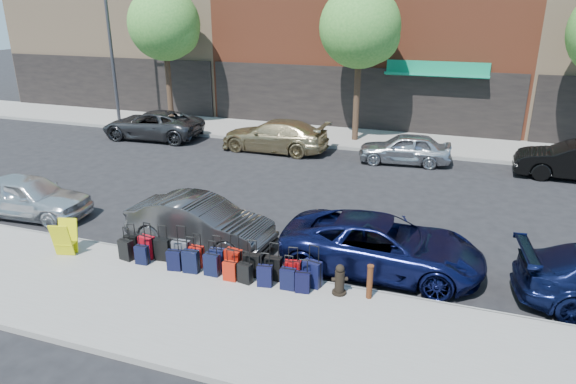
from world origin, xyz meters
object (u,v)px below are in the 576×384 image
at_px(suitcase_front_5, 217,259).
at_px(car_far_2, 405,148).
at_px(streetlight, 113,41).
at_px(display_rack, 65,238).
at_px(car_near_1, 200,223).
at_px(car_far_1, 274,136).
at_px(tree_center, 363,30).
at_px(fire_hydrant, 340,280).
at_px(car_far_0, 152,125).
at_px(car_near_2, 382,245).
at_px(tree_left, 167,26).
at_px(car_near_0, 28,196).
at_px(bollard, 370,281).

relative_size(suitcase_front_5, car_far_2, 0.24).
bearing_deg(suitcase_front_5, car_far_2, 68.95).
relative_size(streetlight, display_rack, 8.43).
relative_size(car_near_1, car_far_1, 0.84).
distance_m(tree_center, car_far_2, 6.11).
bearing_deg(fire_hydrant, car_far_0, 112.60).
xyz_separation_m(car_near_2, car_far_0, (-13.44, 9.99, -0.00)).
relative_size(tree_center, car_far_0, 1.41).
bearing_deg(car_near_2, tree_left, 47.45).
xyz_separation_m(tree_left, car_far_0, (0.38, -2.67, -4.70)).
relative_size(display_rack, car_near_2, 0.18).
xyz_separation_m(fire_hydrant, car_near_0, (-10.78, 1.55, 0.20)).
relative_size(suitcase_front_5, car_near_1, 0.22).
relative_size(tree_center, car_far_1, 1.43).
bearing_deg(car_far_0, car_near_1, 35.70).
bearing_deg(display_rack, tree_center, 58.04).
xyz_separation_m(streetlight, car_far_2, (16.09, -2.10, -3.99)).
bearing_deg(car_near_2, fire_hydrant, 158.11).
height_order(tree_center, car_near_2, tree_center).
height_order(bollard, car_far_1, car_far_1).
xyz_separation_m(tree_center, display_rack, (-4.89, -14.86, -4.79)).
distance_m(fire_hydrant, car_near_0, 10.89).
xyz_separation_m(bollard, car_near_0, (-11.48, 1.51, 0.12)).
bearing_deg(fire_hydrant, tree_center, 75.52).
distance_m(fire_hydrant, car_near_1, 4.71).
height_order(tree_center, car_far_1, tree_center).
bearing_deg(tree_center, suitcase_front_5, -92.47).
bearing_deg(car_far_1, car_far_0, -89.81).
bearing_deg(car_near_0, car_near_1, -94.62).
bearing_deg(car_near_2, display_rack, 104.99).
bearing_deg(tree_left, display_rack, -69.32).
distance_m(car_far_0, car_far_2, 12.77).
height_order(car_near_1, car_far_0, car_far_0).
bearing_deg(fire_hydrant, car_far_1, 92.62).
relative_size(bollard, car_far_2, 0.22).
xyz_separation_m(tree_center, fire_hydrant, (2.62, -14.38, -4.91)).
bearing_deg(car_far_2, display_rack, -38.09).
bearing_deg(display_rack, car_far_2, 44.25).
distance_m(bollard, car_near_1, 5.36).
relative_size(tree_left, car_near_1, 1.70).
height_order(bollard, car_far_0, car_far_0).
relative_size(car_near_2, car_far_1, 1.02).
relative_size(suitcase_front_5, bollard, 1.11).
relative_size(tree_left, fire_hydrant, 9.56).
height_order(tree_left, fire_hydrant, tree_left).
relative_size(tree_left, tree_center, 1.00).
xyz_separation_m(tree_center, bollard, (3.32, -14.34, -4.83)).
bearing_deg(suitcase_front_5, display_rack, -177.66).
bearing_deg(display_rack, suitcase_front_5, -6.21).
height_order(suitcase_front_5, car_far_2, car_far_2).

